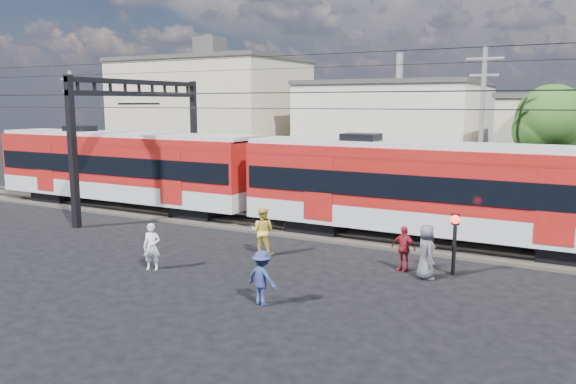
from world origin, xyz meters
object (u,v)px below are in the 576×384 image
at_px(pedestrian_c, 262,278).
at_px(crossing_signal, 455,233).
at_px(commuter_train, 440,188).
at_px(pedestrian_a, 152,247).

xyz_separation_m(pedestrian_c, crossing_signal, (4.23, 5.52, 0.66)).
bearing_deg(pedestrian_c, crossing_signal, -115.80).
bearing_deg(commuter_train, pedestrian_c, -107.42).
distance_m(pedestrian_a, pedestrian_c, 5.28).
relative_size(pedestrian_c, crossing_signal, 0.76).
height_order(commuter_train, pedestrian_c, commuter_train).
distance_m(commuter_train, crossing_signal, 3.98).
relative_size(pedestrian_a, pedestrian_c, 1.02).
bearing_deg(commuter_train, pedestrian_a, -135.14).
distance_m(commuter_train, pedestrian_c, 9.70).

